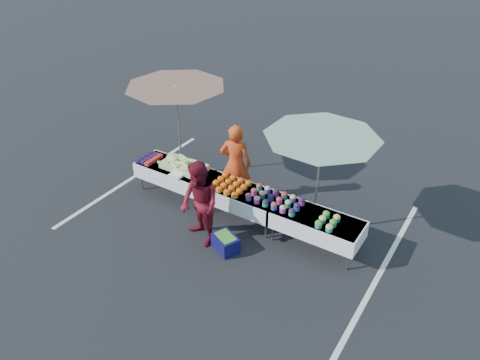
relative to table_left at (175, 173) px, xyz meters
The scene contains 17 objects.
ground 1.89m from the table_left, ahead, with size 80.00×80.00×0.00m, color black.
stripe_left 1.52m from the table_left, behind, with size 0.10×5.00×0.00m, color silver.
stripe_right 5.03m from the table_left, ahead, with size 0.10×5.00×0.00m, color silver.
table_left is the anchor object (origin of this frame).
table_center 1.80m from the table_left, ahead, with size 1.86×0.81×0.75m.
table_right 3.60m from the table_left, ahead, with size 1.86×0.81×0.75m.
berry_punnets 0.74m from the table_left, behind, with size 0.40×0.54×0.08m.
corn_pile 0.35m from the table_left, 10.64° to the left, with size 1.16×0.57×0.26m.
plastic_bags 0.47m from the table_left, 45.00° to the right, with size 0.30×0.25×0.05m, color white.
carrot_bowls 1.57m from the table_left, ahead, with size 0.75×0.69×0.11m.
potato_cups 2.66m from the table_left, ahead, with size 1.14×0.58×0.16m.
bean_baskets 3.87m from the table_left, ahead, with size 0.36×0.50×0.15m.
vendor 1.49m from the table_left, 22.41° to the left, with size 0.71×0.46×1.94m, color #CB4017.
customer 1.91m from the table_left, 35.12° to the right, with size 0.89×0.70×1.84m, color maroon.
umbrella_left 1.83m from the table_left, 119.41° to the left, with size 2.81×2.81×2.41m.
umbrella_right 3.72m from the table_left, ahead, with size 2.90×2.90×2.31m.
storage_bin 2.40m from the table_left, 26.36° to the right, with size 0.63×0.56×0.34m.
Camera 1 is at (4.47, -7.04, 6.29)m, focal length 35.00 mm.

